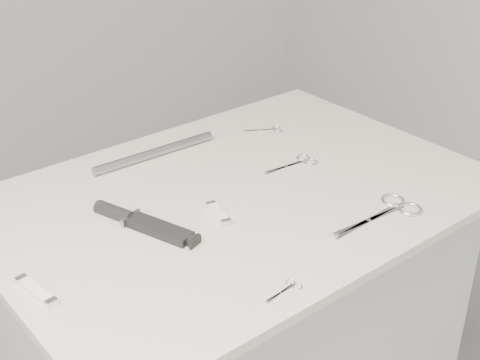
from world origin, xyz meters
TOP-DOWN VIEW (x-y plane):
  - display_board at (0.00, 0.00)m, footprint 1.00×0.70m
  - large_shears at (0.18, -0.24)m, footprint 0.21×0.09m
  - embroidery_scissors_a at (0.18, 0.02)m, footprint 0.13×0.06m
  - embroidery_scissors_b at (0.25, 0.19)m, footprint 0.09×0.07m
  - tiny_scissors at (-0.14, -0.30)m, footprint 0.07×0.03m
  - sheathed_knife at (-0.22, 0.02)m, footprint 0.10×0.22m
  - pocket_knife_a at (-0.46, -0.05)m, footprint 0.03×0.10m
  - pocket_knife_b at (-0.09, -0.05)m, footprint 0.04×0.08m
  - metal_rail at (-0.04, 0.24)m, footprint 0.30×0.03m

SIDE VIEW (x-z plane):
  - display_board at x=0.00m, z-range 0.90..0.92m
  - tiny_scissors at x=-0.14m, z-range 0.92..0.92m
  - embroidery_scissors_b at x=0.25m, z-range 0.92..0.92m
  - embroidery_scissors_a at x=0.18m, z-range 0.92..0.92m
  - large_shears at x=0.18m, z-range 0.92..0.93m
  - pocket_knife_b at x=-0.09m, z-range 0.92..0.93m
  - pocket_knife_a at x=-0.46m, z-range 0.92..0.93m
  - sheathed_knife at x=-0.22m, z-range 0.91..0.94m
  - metal_rail at x=-0.04m, z-range 0.92..0.94m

